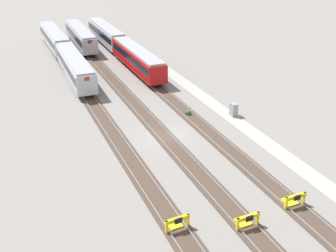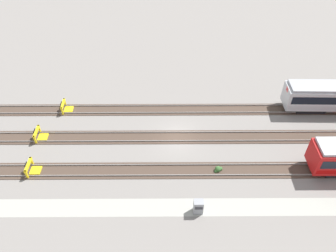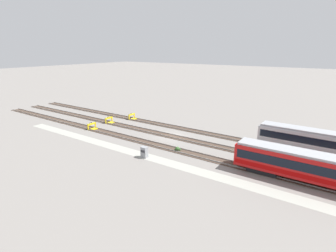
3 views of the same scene
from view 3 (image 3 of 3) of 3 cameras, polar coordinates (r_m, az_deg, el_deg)
The scene contains 12 objects.
ground_plane at distance 46.40m, azimuth 1.11°, elevation -2.35°, with size 400.00×400.00×0.00m, color gray.
service_walkway at distance 39.32m, azimuth -6.61°, elevation -6.03°, with size 54.00×2.00×0.01m, color #9E9E93.
rail_track_nearest at distance 42.54m, azimuth -2.63°, elevation -4.09°, with size 90.00×2.23×0.21m.
rail_track_near_inner at distance 46.39m, azimuth 1.11°, elevation -2.30°, with size 90.00×2.24×0.21m.
rail_track_middle at distance 50.44m, azimuth 4.25°, elevation -0.78°, with size 90.00×2.23×0.21m.
subway_car_front_row_left_inner at distance 34.27m, azimuth 29.35°, elevation -7.97°, with size 18.01×2.89×3.70m.
subway_car_front_row_centre at distance 43.68m, azimuth 30.77°, elevation -3.16°, with size 18.05×3.17×3.70m.
bumper_stop_nearest_track at distance 52.67m, azimuth -16.08°, elevation -0.11°, with size 1.34×2.00×1.22m.
bumper_stop_near_inner_track at distance 56.26m, azimuth -12.58°, elevation 1.19°, with size 1.35×2.00×1.22m.
bumper_stop_middle_track at distance 58.39m, azimuth -7.72°, elevation 2.00°, with size 1.38×2.01×1.22m.
electrical_cabinet at distance 37.68m, azimuth -5.17°, elevation -5.70°, with size 0.90×0.73×1.60m.
weed_clump at distance 40.22m, azimuth 2.10°, elevation -5.03°, with size 0.92×0.70×0.64m.
Camera 3 is at (24.17, -36.65, 15.02)m, focal length 28.00 mm.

